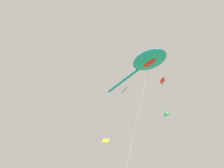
{
  "coord_description": "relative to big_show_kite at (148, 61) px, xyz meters",
  "views": [
    {
      "loc": [
        -10.54,
        -1.11,
        1.55
      ],
      "look_at": [
        -1.02,
        10.22,
        9.48
      ],
      "focal_mm": 40.95,
      "sensor_mm": 36.0,
      "label": 1
    }
  ],
  "objects": [
    {
      "name": "small_kite_tiny_distant",
      "position": [
        1.87,
        -0.06,
        -4.89
      ],
      "size": [
        1.24,
        2.19,
        10.61
      ],
      "rotation": [
        0.0,
        0.0,
        0.89
      ],
      "color": "green",
      "rests_on": "ground"
    },
    {
      "name": "small_kite_triangle_green",
      "position": [
        7.53,
        11.31,
        2.9
      ],
      "size": [
        1.77,
        3.9,
        19.5
      ],
      "rotation": [
        0.0,
        0.0,
        -2.77
      ],
      "color": "black",
      "rests_on": "ground"
    },
    {
      "name": "big_show_kite",
      "position": [
        0.0,
        0.0,
        0.0
      ],
      "size": [
        7.05,
        9.68,
        15.47
      ],
      "rotation": [
        0.0,
        0.0,
        -1.73
      ],
      "color": "#1E8CBF",
      "rests_on": "ground"
    },
    {
      "name": "small_kite_streamer_purple",
      "position": [
        1.0,
        -0.74,
        -3.58
      ],
      "size": [
        1.72,
        1.16,
        13.2
      ],
      "rotation": [
        0.0,
        0.0,
        2.39
      ],
      "color": "red",
      "rests_on": "ground"
    },
    {
      "name": "small_kite_box_yellow",
      "position": [
        2.59,
        9.85,
        -5.63
      ],
      "size": [
        3.77,
        1.59,
        10.31
      ],
      "rotation": [
        0.0,
        0.0,
        -2.8
      ],
      "color": "yellow",
      "rests_on": "ground"
    }
  ]
}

